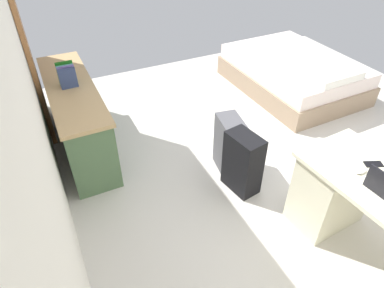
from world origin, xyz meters
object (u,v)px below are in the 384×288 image
(suitcase_spare_grey, at_px, (229,145))
(suitcase_black, at_px, (243,163))
(credenza, at_px, (77,117))
(cell_phone_by_mouse, at_px, (373,164))
(figurine_small, at_px, (63,69))
(bed, at_px, (293,74))
(desk, at_px, (382,227))
(computer_mouse, at_px, (360,171))

(suitcase_spare_grey, bearing_deg, suitcase_black, -177.28)
(credenza, xyz_separation_m, cell_phone_by_mouse, (-2.26, -1.87, 0.37))
(suitcase_black, bearing_deg, figurine_small, 27.36)
(cell_phone_by_mouse, xyz_separation_m, figurine_small, (2.59, 1.87, 0.08))
(bed, bearing_deg, suitcase_spare_grey, 122.51)
(suitcase_spare_grey, distance_m, figurine_small, 2.01)
(bed, relative_size, figurine_small, 17.51)
(desk, bearing_deg, credenza, 34.83)
(suitcase_black, relative_size, figurine_small, 5.74)
(bed, xyz_separation_m, computer_mouse, (-2.31, 1.37, 0.52))
(computer_mouse, bearing_deg, bed, -34.31)
(desk, distance_m, computer_mouse, 0.48)
(bed, bearing_deg, figurine_small, 84.42)
(bed, relative_size, computer_mouse, 19.26)
(bed, bearing_deg, desk, 153.44)
(desk, distance_m, bed, 2.90)
(cell_phone_by_mouse, bearing_deg, credenza, 62.73)
(bed, relative_size, suitcase_black, 3.05)
(bed, distance_m, figurine_small, 3.15)
(desk, height_order, cell_phone_by_mouse, cell_phone_by_mouse)
(desk, bearing_deg, suitcase_spare_grey, 17.33)
(desk, xyz_separation_m, bed, (2.59, -1.30, -0.15))
(suitcase_black, bearing_deg, cell_phone_by_mouse, -155.17)
(credenza, xyz_separation_m, suitcase_black, (-1.40, -1.28, -0.07))
(bed, distance_m, suitcase_black, 2.29)
(bed, bearing_deg, computer_mouse, 149.27)
(bed, relative_size, cell_phone_by_mouse, 14.16)
(desk, xyz_separation_m, suitcase_spare_grey, (1.47, 0.46, -0.09))
(credenza, height_order, suitcase_black, credenza)
(suitcase_spare_grey, relative_size, cell_phone_by_mouse, 4.49)
(suitcase_black, distance_m, suitcase_spare_grey, 0.31)
(desk, relative_size, computer_mouse, 14.78)
(cell_phone_by_mouse, bearing_deg, bed, -4.73)
(suitcase_spare_grey, xyz_separation_m, computer_mouse, (-1.19, -0.38, 0.46))
(credenza, distance_m, suitcase_spare_grey, 1.71)
(figurine_small, bearing_deg, bed, -95.58)
(credenza, bearing_deg, cell_phone_by_mouse, -140.43)
(cell_phone_by_mouse, bearing_deg, suitcase_black, 57.25)
(credenza, bearing_deg, suitcase_spare_grey, -129.45)
(bed, distance_m, computer_mouse, 2.73)
(credenza, xyz_separation_m, figurine_small, (0.33, 0.00, 0.44))
(desk, xyz_separation_m, suitcase_black, (1.16, 0.50, -0.08))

